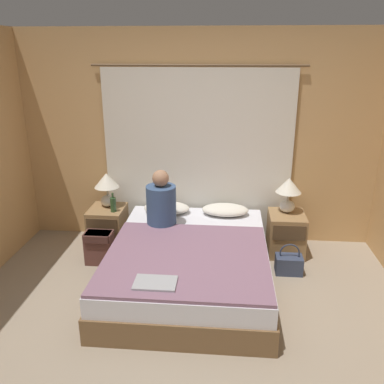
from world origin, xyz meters
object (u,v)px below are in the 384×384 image
at_px(lamp_left, 107,185).
at_px(handbag_on_floor, 289,264).
at_px(nightstand_left, 108,227).
at_px(pillow_left, 167,208).
at_px(beer_bottle_on_left_stand, 113,204).
at_px(backpack_on_floor, 99,246).
at_px(nightstand_right, 286,234).
at_px(pillow_right, 225,210).
at_px(person_left_in_bed, 161,203).
at_px(laptop_on_bed, 155,283).
at_px(lamp_right, 288,190).
at_px(bed, 189,264).

xyz_separation_m(lamp_left, handbag_on_floor, (2.09, -0.54, -0.64)).
bearing_deg(nightstand_left, pillow_left, 4.95).
distance_m(pillow_left, beer_bottle_on_left_stand, 0.62).
bearing_deg(handbag_on_floor, backpack_on_floor, 179.05).
height_order(nightstand_right, pillow_right, pillow_right).
bearing_deg(person_left_in_bed, pillow_left, 89.39).
relative_size(nightstand_left, laptop_on_bed, 1.39).
distance_m(nightstand_left, handbag_on_floor, 2.15).
bearing_deg(nightstand_left, lamp_left, 90.00).
distance_m(lamp_right, pillow_left, 1.42).
height_order(beer_bottle_on_left_stand, laptop_on_bed, beer_bottle_on_left_stand).
height_order(lamp_left, pillow_right, lamp_left).
height_order(pillow_right, beer_bottle_on_left_stand, beer_bottle_on_left_stand).
bearing_deg(lamp_right, bed, -141.84).
relative_size(nightstand_left, pillow_right, 0.90).
distance_m(bed, backpack_on_floor, 1.08).
bearing_deg(nightstand_left, lamp_right, 2.05).
xyz_separation_m(lamp_right, pillow_right, (-0.71, -0.01, -0.26)).
distance_m(lamp_right, laptop_on_bed, 2.05).
xyz_separation_m(nightstand_left, laptop_on_bed, (0.85, -1.52, 0.23)).
xyz_separation_m(nightstand_left, handbag_on_floor, (2.09, -0.46, -0.14)).
bearing_deg(laptop_on_bed, beer_bottle_on_left_stand, 117.24).
bearing_deg(lamp_right, pillow_right, -178.87).
height_order(beer_bottle_on_left_stand, backpack_on_floor, beer_bottle_on_left_stand).
bearing_deg(bed, beer_bottle_on_left_stand, 144.80).
height_order(person_left_in_bed, handbag_on_floor, person_left_in_bed).
bearing_deg(person_left_in_bed, nightstand_right, 11.83).
xyz_separation_m(lamp_left, lamp_right, (2.11, 0.00, 0.00)).
height_order(pillow_left, laptop_on_bed, pillow_left).
bearing_deg(person_left_in_bed, backpack_on_floor, -169.01).
height_order(laptop_on_bed, handbag_on_floor, laptop_on_bed).
bearing_deg(pillow_left, nightstand_left, -175.05).
relative_size(pillow_right, backpack_on_floor, 1.46).
bearing_deg(backpack_on_floor, handbag_on_floor, -0.95).
bearing_deg(handbag_on_floor, beer_bottle_on_left_stand, 169.30).
relative_size(nightstand_right, beer_bottle_on_left_stand, 2.13).
xyz_separation_m(nightstand_right, lamp_right, (0.00, 0.08, 0.51)).
height_order(lamp_right, pillow_left, lamp_right).
height_order(pillow_right, backpack_on_floor, pillow_right).
distance_m(bed, person_left_in_bed, 0.75).
height_order(person_left_in_bed, beer_bottle_on_left_stand, person_left_in_bed).
bearing_deg(beer_bottle_on_left_stand, person_left_in_bed, -19.17).
bearing_deg(beer_bottle_on_left_stand, handbag_on_floor, -10.70).
bearing_deg(nightstand_right, handbag_on_floor, -92.20).
relative_size(lamp_right, laptop_on_bed, 1.18).
height_order(bed, lamp_right, lamp_right).
distance_m(pillow_right, person_left_in_bed, 0.80).
bearing_deg(bed, laptop_on_bed, -104.90).
bearing_deg(backpack_on_floor, laptop_on_bed, -53.00).
bearing_deg(beer_bottle_on_left_stand, backpack_on_floor, -104.35).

